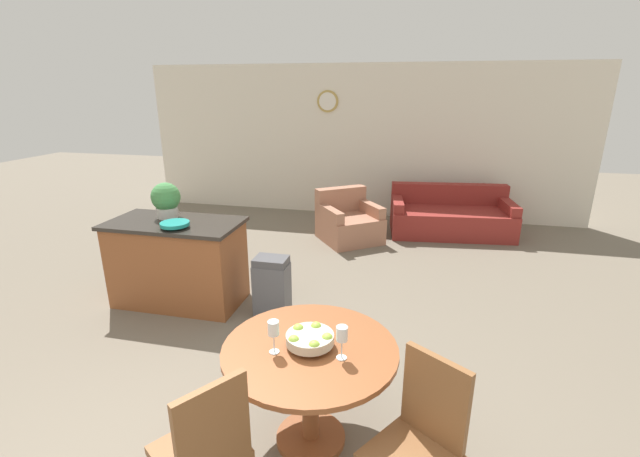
{
  "coord_description": "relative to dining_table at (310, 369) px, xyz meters",
  "views": [
    {
      "loc": [
        1.08,
        -1.46,
        2.28
      ],
      "look_at": [
        0.17,
        2.53,
        0.93
      ],
      "focal_mm": 24.0,
      "sensor_mm": 36.0,
      "label": 1
    }
  ],
  "objects": [
    {
      "name": "couch",
      "position": [
        1.16,
        4.77,
        -0.3
      ],
      "size": [
        2.0,
        1.15,
        0.76
      ],
      "rotation": [
        0.0,
        0.0,
        0.11
      ],
      "color": "maroon",
      "rests_on": "ground_plane"
    },
    {
      "name": "dining_table",
      "position": [
        0.0,
        0.0,
        0.0
      ],
      "size": [
        1.12,
        1.12,
        0.73
      ],
      "color": "brown",
      "rests_on": "ground_plane"
    },
    {
      "name": "armchair",
      "position": [
        -0.41,
        4.06,
        -0.29
      ],
      "size": [
        1.16,
        1.16,
        0.78
      ],
      "rotation": [
        0.0,
        0.0,
        0.64
      ],
      "color": "#A87056",
      "rests_on": "ground_plane"
    },
    {
      "name": "trash_bin",
      "position": [
        -0.81,
        1.58,
        -0.25
      ],
      "size": [
        0.35,
        0.26,
        0.64
      ],
      "color": "#56565B",
      "rests_on": "ground_plane"
    },
    {
      "name": "wine_glass_right",
      "position": [
        0.21,
        -0.07,
        0.33
      ],
      "size": [
        0.07,
        0.07,
        0.22
      ],
      "color": "silver",
      "rests_on": "dining_table"
    },
    {
      "name": "wall_back",
      "position": [
        -0.5,
        5.58,
        0.78
      ],
      "size": [
        8.0,
        0.09,
        2.7
      ],
      "color": "silver",
      "rests_on": "ground_plane"
    },
    {
      "name": "dining_chair_near_right",
      "position": [
        0.7,
        -0.38,
        -0.04
      ],
      "size": [
        0.58,
        0.58,
        0.97
      ],
      "rotation": [
        0.0,
        0.0,
        8.82
      ],
      "color": "brown",
      "rests_on": "ground_plane"
    },
    {
      "name": "potted_plant",
      "position": [
        -2.05,
        1.75,
        0.57
      ],
      "size": [
        0.31,
        0.31,
        0.38
      ],
      "color": "beige",
      "rests_on": "kitchen_island"
    },
    {
      "name": "dining_chair_near_left",
      "position": [
        -0.38,
        -0.7,
        -0.04
      ],
      "size": [
        0.58,
        0.58,
        0.97
      ],
      "rotation": [
        0.0,
        0.0,
        7.25
      ],
      "color": "brown",
      "rests_on": "ground_plane"
    },
    {
      "name": "fruit_bowl",
      "position": [
        -0.0,
        -0.0,
        0.23
      ],
      "size": [
        0.3,
        0.3,
        0.11
      ],
      "color": "#B7B29E",
      "rests_on": "dining_table"
    },
    {
      "name": "kitchen_island",
      "position": [
        -1.9,
        1.62,
        -0.1
      ],
      "size": [
        1.42,
        0.73,
        0.94
      ],
      "color": "brown",
      "rests_on": "ground_plane"
    },
    {
      "name": "teal_bowl",
      "position": [
        -1.77,
        1.43,
        0.41
      ],
      "size": [
        0.29,
        0.29,
        0.06
      ],
      "color": "teal",
      "rests_on": "kitchen_island"
    },
    {
      "name": "wine_glass_left",
      "position": [
        -0.2,
        -0.11,
        0.33
      ],
      "size": [
        0.07,
        0.07,
        0.22
      ],
      "color": "silver",
      "rests_on": "dining_table"
    }
  ]
}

